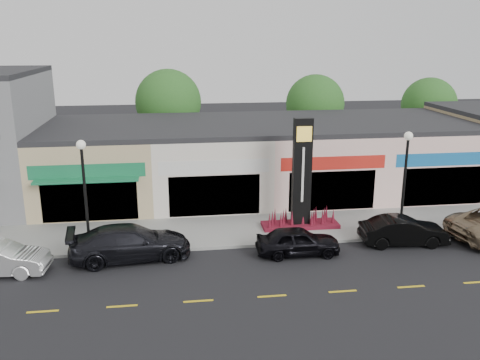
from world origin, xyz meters
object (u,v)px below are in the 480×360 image
at_px(lamp_east_near, 405,173).
at_px(pylon_sign, 301,190).
at_px(car_dark_sedan, 130,243).
at_px(car_black_sedan, 298,241).
at_px(lamp_west_near, 84,185).
at_px(car_black_conv, 404,231).

distance_m(lamp_east_near, pylon_sign, 5.42).
relative_size(car_dark_sedan, car_black_sedan, 1.40).
distance_m(car_dark_sedan, car_black_sedan, 8.03).
xyz_separation_m(lamp_west_near, car_black_conv, (15.66, -1.08, -2.76)).
distance_m(lamp_west_near, pylon_sign, 11.19).
height_order(lamp_east_near, pylon_sign, pylon_sign).
distance_m(lamp_west_near, car_black_sedan, 10.54).
height_order(pylon_sign, car_black_sedan, pylon_sign).
xyz_separation_m(car_black_sedan, car_black_conv, (5.62, 0.51, 0.03)).
bearing_deg(lamp_west_near, pylon_sign, 8.77).
bearing_deg(car_dark_sedan, car_black_conv, -97.35).
bearing_deg(lamp_west_near, car_black_sedan, -9.01).
height_order(lamp_east_near, car_black_conv, lamp_east_near).
bearing_deg(car_dark_sedan, lamp_east_near, -92.90).
bearing_deg(lamp_east_near, lamp_west_near, 180.00).
distance_m(pylon_sign, car_black_sedan, 3.78).
xyz_separation_m(car_dark_sedan, car_black_sedan, (8.00, -0.59, -0.13)).
relative_size(lamp_east_near, car_black_conv, 1.25).
bearing_deg(car_dark_sedan, car_black_sedan, -101.23).
bearing_deg(lamp_west_near, car_dark_sedan, -26.18).
distance_m(lamp_east_near, car_black_conv, 2.98).
distance_m(lamp_east_near, car_black_sedan, 6.77).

